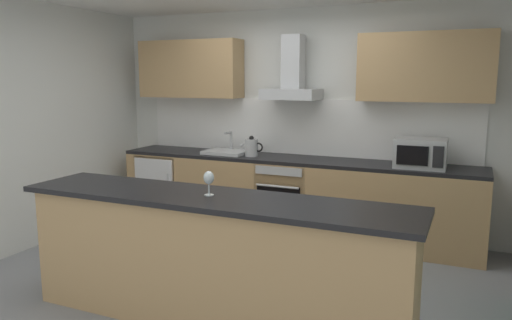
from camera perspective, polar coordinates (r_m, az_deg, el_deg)
name	(u,v)px	position (r m, az deg, el deg)	size (l,w,h in m)	color
ground	(235,280)	(4.61, -2.39, -13.69)	(5.75, 4.51, 0.02)	gray
wall_back	(302,120)	(5.94, 5.32, 4.59)	(5.75, 0.12, 2.60)	silver
wall_left	(29,126)	(5.77, -24.75, 3.61)	(0.12, 4.51, 2.60)	silver
backsplash_tile	(300,127)	(5.88, 5.08, 3.85)	(4.03, 0.02, 0.66)	white
counter_back	(290,196)	(5.72, 3.97, -4.22)	(4.18, 0.60, 0.90)	tan
counter_island	(212,260)	(3.70, -5.10, -11.39)	(2.98, 0.64, 0.97)	tan
upper_cabinets	(296,68)	(5.70, 4.66, 10.53)	(4.12, 0.32, 0.70)	tan
oven	(287,196)	(5.70, 3.62, -4.15)	(0.60, 0.62, 0.80)	slate
refrigerator	(167,186)	(6.45, -10.26, -3.00)	(0.58, 0.60, 0.85)	white
microwave	(421,153)	(5.25, 18.50, 0.75)	(0.50, 0.38, 0.30)	#B7BABC
sink	(227,151)	(5.94, -3.42, 0.99)	(0.50, 0.40, 0.26)	silver
kettle	(252,147)	(5.73, -0.52, 1.49)	(0.29, 0.15, 0.24)	#B7BABC
range_hood	(292,79)	(5.67, 4.22, 9.30)	(0.62, 0.45, 0.72)	#B7BABC
wine_glass	(209,179)	(3.55, -5.48, -2.16)	(0.08, 0.08, 0.18)	silver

